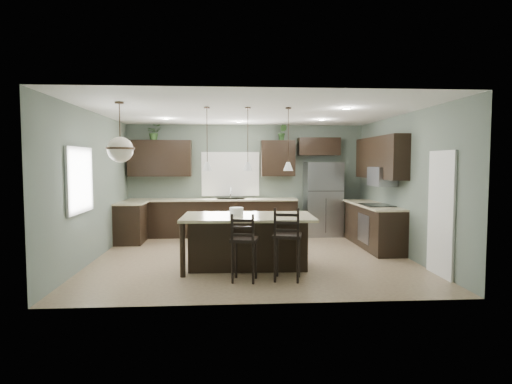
% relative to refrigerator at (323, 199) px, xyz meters
% --- Properties ---
extents(ground, '(6.00, 6.00, 0.00)m').
position_rel_refrigerator_xyz_m(ground, '(-1.92, -2.41, -0.93)').
color(ground, '#9E8466').
rests_on(ground, ground).
extents(pantry_door, '(0.04, 0.82, 2.04)m').
position_rel_refrigerator_xyz_m(pantry_door, '(1.05, -3.96, 0.09)').
color(pantry_door, white).
rests_on(pantry_door, ground).
extents(window_back, '(1.35, 0.02, 1.00)m').
position_rel_refrigerator_xyz_m(window_back, '(-2.32, 0.33, 0.62)').
color(window_back, white).
rests_on(window_back, room_shell).
extents(window_left, '(0.02, 1.10, 1.00)m').
position_rel_refrigerator_xyz_m(window_left, '(-4.91, -3.21, 0.62)').
color(window_left, white).
rests_on(window_left, room_shell).
extents(left_return_cabs, '(0.60, 0.90, 0.90)m').
position_rel_refrigerator_xyz_m(left_return_cabs, '(-4.62, -0.71, -0.48)').
color(left_return_cabs, black).
rests_on(left_return_cabs, ground).
extents(left_return_countertop, '(0.66, 0.96, 0.04)m').
position_rel_refrigerator_xyz_m(left_return_countertop, '(-4.60, -0.71, -0.01)').
color(left_return_countertop, beige).
rests_on(left_return_countertop, left_return_cabs).
extents(back_lower_cabs, '(4.20, 0.60, 0.90)m').
position_rel_refrigerator_xyz_m(back_lower_cabs, '(-2.77, 0.04, -0.48)').
color(back_lower_cabs, black).
rests_on(back_lower_cabs, ground).
extents(back_countertop, '(4.20, 0.66, 0.04)m').
position_rel_refrigerator_xyz_m(back_countertop, '(-2.77, 0.02, -0.01)').
color(back_countertop, beige).
rests_on(back_countertop, back_lower_cabs).
extents(sink_inset, '(0.70, 0.45, 0.01)m').
position_rel_refrigerator_xyz_m(sink_inset, '(-2.32, 0.02, 0.01)').
color(sink_inset, gray).
rests_on(sink_inset, back_countertop).
extents(faucet, '(0.02, 0.02, 0.28)m').
position_rel_refrigerator_xyz_m(faucet, '(-2.32, -0.01, 0.16)').
color(faucet, silver).
rests_on(faucet, back_countertop).
extents(back_upper_left, '(1.55, 0.34, 0.90)m').
position_rel_refrigerator_xyz_m(back_upper_left, '(-4.07, 0.17, 1.02)').
color(back_upper_left, black).
rests_on(back_upper_left, room_shell).
extents(back_upper_right, '(0.85, 0.34, 0.90)m').
position_rel_refrigerator_xyz_m(back_upper_right, '(-1.12, 0.17, 1.02)').
color(back_upper_right, black).
rests_on(back_upper_right, room_shell).
extents(fridge_header, '(1.05, 0.34, 0.45)m').
position_rel_refrigerator_xyz_m(fridge_header, '(-0.07, 0.17, 1.32)').
color(fridge_header, black).
rests_on(fridge_header, room_shell).
extents(right_lower_cabs, '(0.60, 2.35, 0.90)m').
position_rel_refrigerator_xyz_m(right_lower_cabs, '(0.78, -1.53, -0.48)').
color(right_lower_cabs, black).
rests_on(right_lower_cabs, ground).
extents(right_countertop, '(0.66, 2.35, 0.04)m').
position_rel_refrigerator_xyz_m(right_countertop, '(0.76, -1.53, -0.01)').
color(right_countertop, beige).
rests_on(right_countertop, right_lower_cabs).
extents(cooktop, '(0.58, 0.75, 0.02)m').
position_rel_refrigerator_xyz_m(cooktop, '(0.76, -1.81, 0.02)').
color(cooktop, black).
rests_on(cooktop, right_countertop).
extents(wall_oven_front, '(0.01, 0.72, 0.60)m').
position_rel_refrigerator_xyz_m(wall_oven_front, '(0.47, -1.81, -0.48)').
color(wall_oven_front, gray).
rests_on(wall_oven_front, right_lower_cabs).
extents(right_upper_cabs, '(0.34, 2.35, 0.90)m').
position_rel_refrigerator_xyz_m(right_upper_cabs, '(0.91, -1.53, 1.02)').
color(right_upper_cabs, black).
rests_on(right_upper_cabs, room_shell).
extents(microwave, '(0.40, 0.75, 0.40)m').
position_rel_refrigerator_xyz_m(microwave, '(0.86, -1.81, 0.62)').
color(microwave, gray).
rests_on(microwave, right_upper_cabs).
extents(refrigerator, '(0.90, 0.74, 1.85)m').
position_rel_refrigerator_xyz_m(refrigerator, '(0.00, 0.00, 0.00)').
color(refrigerator, gray).
rests_on(refrigerator, ground).
extents(kitchen_island, '(2.30, 1.36, 0.92)m').
position_rel_refrigerator_xyz_m(kitchen_island, '(-2.04, -3.22, -0.46)').
color(kitchen_island, black).
rests_on(kitchen_island, ground).
extents(serving_dish, '(0.24, 0.24, 0.14)m').
position_rel_refrigerator_xyz_m(serving_dish, '(-2.24, -3.22, 0.07)').
color(serving_dish, silver).
rests_on(serving_dish, kitchen_island).
extents(bar_stool_center, '(0.47, 0.47, 1.08)m').
position_rel_refrigerator_xyz_m(bar_stool_center, '(-2.14, -4.07, -0.39)').
color(bar_stool_center, black).
rests_on(bar_stool_center, ground).
extents(bar_stool_right, '(0.51, 0.51, 1.16)m').
position_rel_refrigerator_xyz_m(bar_stool_right, '(-1.47, -4.05, -0.34)').
color(bar_stool_right, black).
rests_on(bar_stool_right, ground).
extents(pendant_left, '(0.17, 0.17, 1.10)m').
position_rel_refrigerator_xyz_m(pendant_left, '(-2.74, -3.20, 1.32)').
color(pendant_left, white).
rests_on(pendant_left, room_shell).
extents(pendant_center, '(0.17, 0.17, 1.10)m').
position_rel_refrigerator_xyz_m(pendant_center, '(-2.04, -3.22, 1.32)').
color(pendant_center, silver).
rests_on(pendant_center, room_shell).
extents(pendant_right, '(0.17, 0.17, 1.10)m').
position_rel_refrigerator_xyz_m(pendant_right, '(-1.34, -3.24, 1.32)').
color(pendant_right, silver).
rests_on(pendant_right, room_shell).
extents(chandelier, '(0.44, 0.44, 0.95)m').
position_rel_refrigerator_xyz_m(chandelier, '(-4.08, -3.73, 1.40)').
color(chandelier, beige).
rests_on(chandelier, room_shell).
extents(plant_back_left, '(0.39, 0.35, 0.38)m').
position_rel_refrigerator_xyz_m(plant_back_left, '(-4.20, 0.14, 1.66)').
color(plant_back_left, '#2C4E22').
rests_on(plant_back_left, back_upper_left).
extents(plant_back_right, '(0.26, 0.24, 0.40)m').
position_rel_refrigerator_xyz_m(plant_back_right, '(-1.01, 0.14, 1.67)').
color(plant_back_right, '#2C5324').
rests_on(plant_back_right, back_upper_right).
extents(room_shell, '(6.00, 6.00, 6.00)m').
position_rel_refrigerator_xyz_m(room_shell, '(-1.92, -2.41, 0.77)').
color(room_shell, '#5C695D').
rests_on(room_shell, ground).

